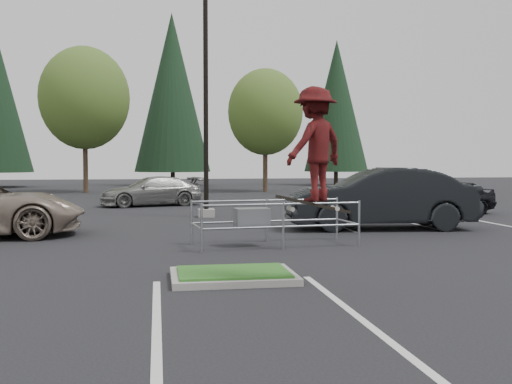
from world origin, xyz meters
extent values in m
plane|color=black|center=(0.00, 0.00, 0.00)|extent=(120.00, 120.00, 0.00)
cube|color=gray|center=(0.00, 0.00, 0.06)|extent=(2.20, 1.60, 0.12)
cube|color=#2A621F|center=(0.00, 0.00, 0.13)|extent=(1.95, 1.35, 0.05)
cube|color=silver|center=(-4.50, 9.00, 0.00)|extent=(0.12, 5.20, 0.01)
cube|color=silver|center=(4.50, 9.00, 0.00)|extent=(0.12, 5.20, 0.01)
cube|color=silver|center=(7.20, 9.00, 0.00)|extent=(0.12, 5.20, 0.01)
cube|color=silver|center=(9.90, 9.00, 0.00)|extent=(0.12, 5.20, 0.01)
cube|color=silver|center=(-1.35, -3.00, 0.00)|extent=(0.12, 6.00, 0.01)
cube|color=silver|center=(1.35, -3.00, 0.00)|extent=(0.12, 6.00, 0.01)
cube|color=gray|center=(0.50, 12.00, 0.15)|extent=(0.60, 0.60, 0.30)
cylinder|color=black|center=(0.50, 12.00, 5.00)|extent=(0.18, 0.18, 10.00)
cylinder|color=#38281C|center=(-6.00, 30.50, 1.75)|extent=(0.32, 0.32, 3.50)
ellipsoid|color=#436826|center=(-6.00, 30.50, 6.26)|extent=(5.89, 5.89, 6.77)
sphere|color=#436826|center=(-5.40, 30.20, 5.52)|extent=(3.68, 3.68, 3.68)
sphere|color=#436826|center=(-6.50, 30.90, 5.70)|extent=(4.05, 4.05, 4.05)
cylinder|color=#38281C|center=(6.00, 29.80, 1.52)|extent=(0.32, 0.32, 3.04)
ellipsoid|color=#436826|center=(6.00, 29.80, 5.44)|extent=(5.12, 5.12, 5.89)
sphere|color=#436826|center=(6.60, 29.50, 4.80)|extent=(3.20, 3.20, 3.20)
sphere|color=#436826|center=(5.50, 30.20, 4.96)|extent=(3.52, 3.52, 3.52)
cylinder|color=#38281C|center=(0.00, 40.50, 0.60)|extent=(0.36, 0.36, 1.20)
cone|color=black|center=(0.00, 40.50, 7.85)|extent=(6.38, 6.38, 13.30)
cylinder|color=#38281C|center=(14.00, 39.50, 0.60)|extent=(0.36, 0.36, 1.20)
cone|color=black|center=(14.00, 39.50, 6.85)|extent=(5.50, 5.50, 11.30)
cylinder|color=gray|center=(-0.32, 3.21, 0.57)|extent=(0.06, 0.06, 1.14)
cylinder|color=gray|center=(-0.47, 4.59, 0.57)|extent=(0.06, 0.06, 1.14)
cylinder|color=gray|center=(1.64, 3.42, 0.57)|extent=(0.06, 0.06, 1.14)
cylinder|color=gray|center=(1.50, 4.79, 0.57)|extent=(0.06, 0.06, 1.14)
cylinder|color=gray|center=(3.61, 3.63, 0.57)|extent=(0.06, 0.06, 1.14)
cylinder|color=gray|center=(3.46, 5.00, 0.57)|extent=(0.06, 0.06, 1.14)
cylinder|color=gray|center=(1.64, 3.42, 0.54)|extent=(3.94, 0.47, 0.05)
cylinder|color=gray|center=(1.64, 3.42, 1.09)|extent=(3.94, 0.47, 0.05)
cylinder|color=gray|center=(1.50, 4.79, 0.54)|extent=(3.94, 0.47, 0.05)
cylinder|color=gray|center=(1.50, 4.79, 1.09)|extent=(3.94, 0.47, 0.05)
cube|color=gray|center=(0.98, 4.04, 0.71)|extent=(0.89, 0.60, 0.47)
cube|color=black|center=(1.20, -1.00, 1.41)|extent=(1.23, 0.45, 0.32)
cylinder|color=beige|center=(0.83, -1.12, 1.34)|extent=(0.07, 0.04, 0.07)
cylinder|color=beige|center=(0.83, -0.88, 1.34)|extent=(0.07, 0.04, 0.07)
cylinder|color=beige|center=(1.57, -1.12, 1.34)|extent=(0.07, 0.04, 0.07)
cylinder|color=beige|center=(1.57, -0.88, 1.34)|extent=(0.07, 0.04, 0.07)
imported|color=maroon|center=(1.20, -1.00, 2.39)|extent=(1.39, 1.26, 1.87)
imported|color=black|center=(5.52, 7.19, 0.95)|extent=(5.96, 2.60, 1.91)
imported|color=black|center=(10.00, 11.50, 0.70)|extent=(4.38, 2.73, 1.39)
imported|color=gray|center=(-1.53, 18.00, 0.69)|extent=(5.09, 3.18, 1.38)
camera|label=1|loc=(-1.33, -10.52, 2.12)|focal=42.00mm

